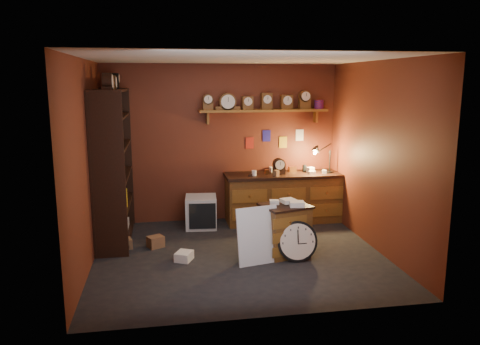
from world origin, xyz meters
name	(u,v)px	position (x,y,z in m)	size (l,w,h in m)	color
floor	(239,255)	(0.00, 0.00, 0.00)	(4.00, 4.00, 0.00)	black
room_shell	(241,133)	(0.04, 0.11, 1.72)	(4.02, 3.62, 2.71)	maroon
shelving_unit	(111,160)	(-1.79, 0.98, 1.25)	(0.47, 1.60, 2.58)	black
workbench	(284,195)	(1.04, 1.47, 0.47)	(2.05, 0.66, 1.36)	brown
low_cabinet	(285,227)	(0.64, -0.07, 0.39)	(0.75, 0.69, 0.81)	brown
big_round_clock	(297,241)	(0.74, -0.34, 0.27)	(0.56, 0.18, 0.56)	black
white_panel	(258,263)	(0.20, -0.33, 0.00)	(0.59, 0.03, 0.79)	silver
mini_fridge	(201,212)	(-0.42, 1.37, 0.26)	(0.55, 0.57, 0.53)	silver
floor_box_a	(124,244)	(-1.63, 0.54, 0.07)	(0.23, 0.19, 0.14)	brown
floor_box_b	(184,256)	(-0.78, -0.08, 0.06)	(0.20, 0.24, 0.12)	white
floor_box_c	(156,242)	(-1.16, 0.52, 0.08)	(0.22, 0.18, 0.16)	brown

